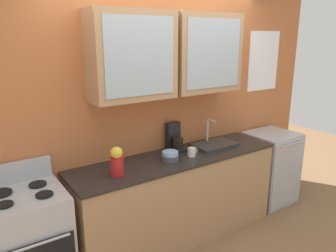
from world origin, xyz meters
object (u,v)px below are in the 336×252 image
at_px(stove_range, 29,246).
at_px(vase, 117,162).
at_px(coffee_maker, 175,140).
at_px(sink_faucet, 214,144).
at_px(cup_near_sink, 192,152).
at_px(dishwasher, 270,167).
at_px(bowl_stack, 170,156).

bearing_deg(stove_range, vase, -5.49).
height_order(vase, coffee_maker, coffee_maker).
bearing_deg(sink_faucet, vase, -174.52).
bearing_deg(cup_near_sink, coffee_maker, 95.60).
relative_size(sink_faucet, dishwasher, 0.53).
distance_m(stove_range, bowl_stack, 1.43).
relative_size(stove_range, sink_faucet, 2.25).
bearing_deg(stove_range, bowl_stack, -1.60).
distance_m(sink_faucet, cup_near_sink, 0.41).
height_order(vase, dishwasher, vase).
bearing_deg(dishwasher, sink_faucet, 176.98).
distance_m(stove_range, sink_faucet, 2.04).
height_order(cup_near_sink, coffee_maker, coffee_maker).
relative_size(bowl_stack, coffee_maker, 0.57).
height_order(sink_faucet, vase, sink_faucet).
distance_m(dishwasher, coffee_maker, 1.48).
bearing_deg(stove_range, sink_faucet, 1.29).
distance_m(stove_range, dishwasher, 2.91).
relative_size(dishwasher, coffee_maker, 3.13).
bearing_deg(sink_faucet, bowl_stack, -172.75).
height_order(sink_faucet, bowl_stack, sink_faucet).
distance_m(sink_faucet, coffee_maker, 0.46).
xyz_separation_m(vase, cup_near_sink, (0.82, 0.01, -0.08)).
bearing_deg(vase, cup_near_sink, 0.49).
height_order(bowl_stack, dishwasher, bowl_stack).
height_order(sink_faucet, coffee_maker, coffee_maker).
distance_m(sink_faucet, vase, 1.23).
xyz_separation_m(vase, coffee_maker, (0.80, 0.26, -0.02)).
distance_m(vase, coffee_maker, 0.84).
bearing_deg(cup_near_sink, sink_faucet, 15.45).
xyz_separation_m(sink_faucet, cup_near_sink, (-0.40, -0.11, 0.02)).
bearing_deg(vase, dishwasher, 1.82).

